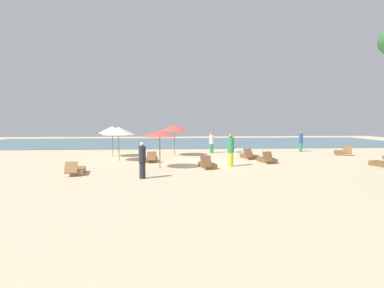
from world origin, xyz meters
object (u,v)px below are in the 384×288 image
umbrella_0 (160,134)px  lounger_4 (384,164)px  lounger_5 (152,159)px  umbrella_3 (119,131)px  lounger_0 (267,160)px  lounger_1 (207,165)px  person_2 (231,150)px  lounger_6 (77,171)px  person_0 (212,142)px  umbrella_2 (174,128)px  lounger_2 (340,153)px  umbrella_1 (112,130)px  person_1 (301,142)px  person_3 (142,160)px  lounger_3 (249,156)px  dog (239,150)px

umbrella_0 → lounger_4: bearing=-2.0°
lounger_5 → umbrella_3: bearing=166.3°
lounger_0 → lounger_1: lounger_1 is taller
lounger_0 → person_2: (-2.57, -1.44, 0.77)m
lounger_6 → person_0: bearing=49.5°
lounger_4 → umbrella_2: bearing=151.8°
lounger_6 → lounger_5: bearing=52.3°
umbrella_3 → lounger_2: size_ratio=1.26×
umbrella_2 → lounger_5: (-1.50, -3.14, -1.89)m
umbrella_1 → person_0: 7.75m
umbrella_2 → person_1: umbrella_2 is taller
lounger_6 → umbrella_2: bearing=57.0°
umbrella_2 → person_3: umbrella_2 is taller
umbrella_0 → person_0: (3.84, 7.54, -1.05)m
umbrella_1 → person_3: size_ratio=1.32×
lounger_4 → lounger_5: lounger_4 is taller
person_3 → umbrella_1: bearing=108.5°
umbrella_2 → person_0: size_ratio=1.37×
umbrella_3 → lounger_0: (9.31, -1.47, -1.76)m
umbrella_0 → lounger_0: bearing=14.9°
lounger_0 → lounger_1: 4.38m
lounger_3 → lounger_5: bearing=-170.8°
person_1 → person_2: person_2 is taller
lounger_5 → person_1: (12.02, 5.42, 0.67)m
lounger_1 → lounger_5: 4.32m
lounger_4 → person_1: bearing=98.2°
umbrella_1 → lounger_5: size_ratio=1.27×
lounger_6 → person_0: size_ratio=1.06×
umbrella_3 → lounger_1: 6.57m
umbrella_2 → lounger_2: umbrella_2 is taller
umbrella_1 → person_1: (14.95, 2.59, -1.10)m
umbrella_1 → lounger_3: bearing=-10.5°
person_2 → dog: size_ratio=2.22×
lounger_0 → person_1: size_ratio=1.03×
lounger_0 → person_2: size_ratio=0.92×
lounger_5 → person_1: bearing=24.3°
person_2 → lounger_2: bearing=29.4°
umbrella_0 → umbrella_3: 4.23m
person_0 → person_2: size_ratio=0.89×
umbrella_1 → lounger_5: bearing=-44.0°
person_1 → umbrella_3: bearing=-160.9°
lounger_2 → lounger_4: lounger_2 is taller
lounger_2 → person_3: bearing=-148.5°
umbrella_0 → lounger_0: size_ratio=1.19×
lounger_2 → dog: bearing=166.2°
umbrella_2 → person_3: bearing=-100.0°
umbrella_2 → lounger_1: size_ratio=1.33×
umbrella_0 → lounger_6: umbrella_0 is taller
lounger_0 → lounger_6: lounger_0 is taller
person_1 → lounger_3: bearing=-141.4°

